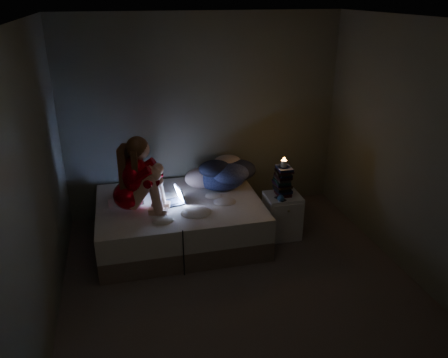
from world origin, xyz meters
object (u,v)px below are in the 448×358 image
object	(u,v)px
bed	(180,221)
woman	(127,174)
phone	(281,199)
nightstand	(282,216)
laptop	(169,196)
candle	(284,162)

from	to	relation	value
bed	woman	size ratio (longest dim) A/B	2.17
bed	phone	xyz separation A→B (m)	(1.16, -0.29, 0.29)
nightstand	laptop	bearing A→B (deg)	174.68
bed	laptop	bearing A→B (deg)	-159.97
nightstand	candle	size ratio (longest dim) A/B	6.89
candle	phone	bearing A→B (deg)	-118.23
candle	phone	size ratio (longest dim) A/B	0.57
laptop	bed	bearing A→B (deg)	6.48
laptop	phone	bearing A→B (deg)	-24.36
laptop	candle	distance (m)	1.39
bed	phone	bearing A→B (deg)	-13.80
bed	nightstand	size ratio (longest dim) A/B	3.46
nightstand	bed	bearing A→B (deg)	172.21
bed	nightstand	world-z (taller)	nightstand
woman	candle	size ratio (longest dim) A/B	10.97
laptop	candle	bearing A→B (deg)	-18.72
phone	woman	bearing A→B (deg)	153.10
nightstand	phone	world-z (taller)	phone
candle	phone	xyz separation A→B (m)	(-0.07, -0.12, -0.42)
woman	phone	size ratio (longest dim) A/B	6.27
woman	laptop	bearing A→B (deg)	22.11
candle	nightstand	bearing A→B (deg)	-78.25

